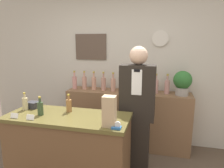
% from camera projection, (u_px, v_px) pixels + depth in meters
% --- Properties ---
extents(back_wall, '(5.20, 0.09, 2.70)m').
position_uv_depth(back_wall, '(120.00, 65.00, 3.51)').
color(back_wall, beige).
rests_on(back_wall, ground_plane).
extents(back_shelf, '(2.04, 0.42, 0.95)m').
position_uv_depth(back_shelf, '(127.00, 119.00, 3.39)').
color(back_shelf, brown).
rests_on(back_shelf, ground_plane).
extents(display_counter, '(1.39, 0.56, 0.95)m').
position_uv_depth(display_counter, '(69.00, 154.00, 2.32)').
color(display_counter, brown).
rests_on(display_counter, ground_plane).
extents(shopkeeper, '(0.43, 0.27, 1.71)m').
position_uv_depth(shopkeeper, '(137.00, 114.00, 2.55)').
color(shopkeeper, black).
rests_on(shopkeeper, ground_plane).
extents(potted_plant, '(0.28, 0.28, 0.38)m').
position_uv_depth(potted_plant, '(182.00, 82.00, 3.03)').
color(potted_plant, '#9E998E').
rests_on(potted_plant, back_shelf).
extents(paper_bag, '(0.13, 0.11, 0.30)m').
position_uv_depth(paper_bag, '(109.00, 111.00, 1.91)').
color(paper_bag, tan).
rests_on(paper_bag, display_counter).
extents(tape_dispenser, '(0.09, 0.06, 0.07)m').
position_uv_depth(tape_dispenser, '(117.00, 126.00, 1.87)').
color(tape_dispenser, '#2D66A8').
rests_on(tape_dispenser, display_counter).
extents(price_card_left, '(0.09, 0.02, 0.06)m').
position_uv_depth(price_card_left, '(14.00, 116.00, 2.14)').
color(price_card_left, white).
rests_on(price_card_left, display_counter).
extents(price_card_right, '(0.09, 0.02, 0.06)m').
position_uv_depth(price_card_right, '(30.00, 117.00, 2.09)').
color(price_card_right, white).
rests_on(price_card_right, display_counter).
extents(gift_box, '(0.15, 0.13, 0.08)m').
position_uv_depth(gift_box, '(33.00, 105.00, 2.47)').
color(gift_box, '#2D2D33').
rests_on(gift_box, display_counter).
extents(counter_bottle_0, '(0.06, 0.06, 0.21)m').
position_uv_depth(counter_bottle_0, '(25.00, 103.00, 2.40)').
color(counter_bottle_0, tan).
rests_on(counter_bottle_0, display_counter).
extents(counter_bottle_1, '(0.06, 0.06, 0.21)m').
position_uv_depth(counter_bottle_1, '(40.00, 108.00, 2.22)').
color(counter_bottle_1, '#33472C').
rests_on(counter_bottle_1, display_counter).
extents(counter_bottle_2, '(0.06, 0.06, 0.21)m').
position_uv_depth(counter_bottle_2, '(69.00, 105.00, 2.33)').
color(counter_bottle_2, olive).
rests_on(counter_bottle_2, display_counter).
extents(shelf_bottle_0, '(0.08, 0.08, 0.32)m').
position_uv_depth(shelf_bottle_0, '(75.00, 82.00, 3.49)').
color(shelf_bottle_0, tan).
rests_on(shelf_bottle_0, back_shelf).
extents(shelf_bottle_1, '(0.08, 0.08, 0.32)m').
position_uv_depth(shelf_bottle_1, '(84.00, 82.00, 3.47)').
color(shelf_bottle_1, tan).
rests_on(shelf_bottle_1, back_shelf).
extents(shelf_bottle_2, '(0.08, 0.08, 0.32)m').
position_uv_depth(shelf_bottle_2, '(94.00, 83.00, 3.43)').
color(shelf_bottle_2, tan).
rests_on(shelf_bottle_2, back_shelf).
extents(shelf_bottle_3, '(0.08, 0.08, 0.32)m').
position_uv_depth(shelf_bottle_3, '(104.00, 83.00, 3.38)').
color(shelf_bottle_3, tan).
rests_on(shelf_bottle_3, back_shelf).
extents(shelf_bottle_4, '(0.08, 0.08, 0.32)m').
position_uv_depth(shelf_bottle_4, '(113.00, 84.00, 3.32)').
color(shelf_bottle_4, tan).
rests_on(shelf_bottle_4, back_shelf).
extents(shelf_bottle_5, '(0.08, 0.08, 0.32)m').
position_uv_depth(shelf_bottle_5, '(124.00, 84.00, 3.30)').
color(shelf_bottle_5, tan).
rests_on(shelf_bottle_5, back_shelf).
extents(shelf_bottle_6, '(0.08, 0.08, 0.32)m').
position_uv_depth(shelf_bottle_6, '(134.00, 85.00, 3.23)').
color(shelf_bottle_6, tan).
rests_on(shelf_bottle_6, back_shelf).
extents(shelf_bottle_7, '(0.08, 0.08, 0.32)m').
position_uv_depth(shelf_bottle_7, '(145.00, 86.00, 3.20)').
color(shelf_bottle_7, tan).
rests_on(shelf_bottle_7, back_shelf).
extents(shelf_bottle_8, '(0.08, 0.08, 0.32)m').
position_uv_depth(shelf_bottle_8, '(156.00, 86.00, 3.18)').
color(shelf_bottle_8, tan).
rests_on(shelf_bottle_8, back_shelf).
extents(shelf_bottle_9, '(0.08, 0.08, 0.32)m').
position_uv_depth(shelf_bottle_9, '(167.00, 86.00, 3.14)').
color(shelf_bottle_9, tan).
rests_on(shelf_bottle_9, back_shelf).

